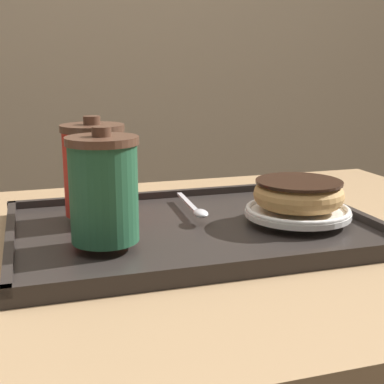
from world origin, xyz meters
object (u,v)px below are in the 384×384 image
object	(u,v)px
spoon	(196,210)
coffee_cup_front	(104,189)
coffee_cup_rear	(94,169)
donut_chocolate_glazed	(298,193)

from	to	relation	value
spoon	coffee_cup_front	bearing A→B (deg)	-55.70
coffee_cup_front	coffee_cup_rear	xyz separation A→B (m)	(0.00, 0.13, 0.00)
coffee_cup_front	donut_chocolate_glazed	xyz separation A→B (m)	(0.29, 0.03, -0.03)
coffee_cup_front	spoon	distance (m)	0.19
coffee_cup_rear	spoon	world-z (taller)	coffee_cup_rear
spoon	coffee_cup_rear	bearing A→B (deg)	-102.33
coffee_cup_rear	donut_chocolate_glazed	world-z (taller)	coffee_cup_rear
coffee_cup_front	spoon	xyz separation A→B (m)	(0.15, 0.09, -0.06)
coffee_cup_rear	donut_chocolate_glazed	size ratio (longest dim) A/B	1.10
coffee_cup_rear	spoon	size ratio (longest dim) A/B	0.92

